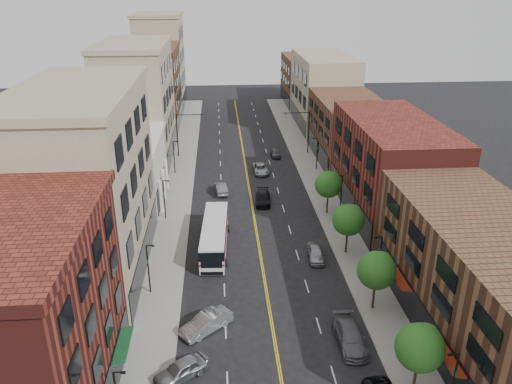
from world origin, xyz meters
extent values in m
plane|color=black|center=(0.00, 0.00, 0.00)|extent=(220.00, 220.00, 0.00)
cube|color=gray|center=(-10.00, 35.00, 0.07)|extent=(4.00, 110.00, 0.15)
cube|color=gray|center=(10.00, 35.00, 0.07)|extent=(4.00, 110.00, 0.15)
cube|color=#591E17|center=(-17.00, -6.00, 7.00)|extent=(10.00, 16.00, 14.00)
cube|color=gray|center=(-17.00, 13.00, 9.00)|extent=(10.00, 22.00, 18.00)
cube|color=silver|center=(-17.00, 31.00, 4.00)|extent=(10.00, 14.00, 8.00)
cube|color=gray|center=(-17.00, 48.00, 9.00)|extent=(10.00, 20.00, 18.00)
cube|color=brown|center=(-17.00, 68.00, 7.50)|extent=(10.00, 20.00, 15.00)
cube|color=gray|center=(-17.00, 86.00, 10.00)|extent=(10.00, 16.00, 20.00)
cube|color=brown|center=(17.00, 0.00, 5.00)|extent=(10.00, 26.00, 10.00)
cube|color=#591E17|center=(17.00, 24.00, 6.00)|extent=(10.00, 22.00, 12.00)
cube|color=brown|center=(17.00, 45.00, 5.00)|extent=(10.00, 20.00, 10.00)
cube|color=gray|center=(17.00, 66.00, 7.00)|extent=(10.00, 22.00, 14.00)
cube|color=brown|center=(17.00, 86.00, 5.50)|extent=(10.00, 18.00, 11.00)
cylinder|color=black|center=(9.30, -6.00, 1.40)|extent=(0.22, 0.22, 2.50)
sphere|color=#1B5217|center=(9.30, -6.00, 4.04)|extent=(3.40, 3.40, 3.40)
sphere|color=#1B5217|center=(9.80, -5.60, 4.55)|extent=(2.04, 2.04, 2.04)
cylinder|color=black|center=(9.30, 4.00, 1.40)|extent=(0.22, 0.22, 2.50)
sphere|color=#1B5217|center=(9.30, 4.00, 4.04)|extent=(3.40, 3.40, 3.40)
sphere|color=#1B5217|center=(9.80, 4.40, 4.55)|extent=(2.04, 2.04, 2.04)
cylinder|color=black|center=(9.30, 14.00, 1.40)|extent=(0.22, 0.22, 2.50)
sphere|color=#1B5217|center=(9.30, 14.00, 4.04)|extent=(3.40, 3.40, 3.40)
sphere|color=#1B5217|center=(9.80, 14.40, 4.55)|extent=(2.04, 2.04, 2.04)
cylinder|color=black|center=(9.30, 24.00, 1.40)|extent=(0.22, 0.22, 2.50)
sphere|color=#1B5217|center=(9.30, 24.00, 4.04)|extent=(3.40, 3.40, 3.40)
sphere|color=#1B5217|center=(9.80, 24.40, 4.55)|extent=(2.04, 2.04, 2.04)
cylinder|color=black|center=(-10.65, -8.00, 5.15)|extent=(0.70, 0.10, 0.10)
cube|color=black|center=(-10.40, -8.00, 5.10)|extent=(0.28, 0.14, 0.14)
cylinder|color=black|center=(-11.00, 8.00, 2.65)|extent=(0.14, 0.14, 5.00)
cylinder|color=black|center=(-10.65, 8.00, 5.15)|extent=(0.70, 0.10, 0.10)
cube|color=black|center=(-10.40, 8.00, 5.10)|extent=(0.28, 0.14, 0.14)
cube|color=#19592D|center=(-11.00, 8.00, 3.55)|extent=(0.04, 0.55, 0.35)
cylinder|color=black|center=(-11.00, 24.00, 2.65)|extent=(0.14, 0.14, 5.00)
cylinder|color=black|center=(-10.65, 24.00, 5.15)|extent=(0.70, 0.10, 0.10)
cube|color=black|center=(-10.40, 24.00, 5.10)|extent=(0.28, 0.14, 0.14)
cube|color=#19592D|center=(-11.00, 24.00, 3.55)|extent=(0.04, 0.55, 0.35)
cylinder|color=black|center=(-11.00, 40.00, 2.65)|extent=(0.14, 0.14, 5.00)
cylinder|color=black|center=(-10.65, 40.00, 5.15)|extent=(0.70, 0.10, 0.10)
cube|color=black|center=(-10.40, 40.00, 5.10)|extent=(0.28, 0.14, 0.14)
cube|color=#19592D|center=(-11.00, 40.00, 3.55)|extent=(0.04, 0.55, 0.35)
cylinder|color=black|center=(11.00, -8.00, 2.65)|extent=(0.14, 0.14, 5.00)
cylinder|color=black|center=(10.65, -8.00, 5.15)|extent=(0.70, 0.10, 0.10)
cube|color=black|center=(10.40, -8.00, 5.10)|extent=(0.28, 0.14, 0.14)
cube|color=#19592D|center=(11.00, -8.00, 3.55)|extent=(0.04, 0.55, 0.35)
cylinder|color=black|center=(11.00, 8.00, 2.65)|extent=(0.14, 0.14, 5.00)
cylinder|color=black|center=(10.65, 8.00, 5.15)|extent=(0.70, 0.10, 0.10)
cube|color=black|center=(10.40, 8.00, 5.10)|extent=(0.28, 0.14, 0.14)
cube|color=#19592D|center=(11.00, 8.00, 3.55)|extent=(0.04, 0.55, 0.35)
cylinder|color=black|center=(11.00, 24.00, 2.65)|extent=(0.14, 0.14, 5.00)
cylinder|color=black|center=(10.65, 24.00, 5.15)|extent=(0.70, 0.10, 0.10)
cube|color=black|center=(10.40, 24.00, 5.10)|extent=(0.28, 0.14, 0.14)
cube|color=#19592D|center=(11.00, 24.00, 3.55)|extent=(0.04, 0.55, 0.35)
cylinder|color=black|center=(11.00, 40.00, 2.65)|extent=(0.14, 0.14, 5.00)
cylinder|color=black|center=(10.65, 40.00, 5.15)|extent=(0.70, 0.10, 0.10)
cube|color=black|center=(10.40, 40.00, 5.10)|extent=(0.28, 0.14, 0.14)
cube|color=#19592D|center=(11.00, 40.00, 3.55)|extent=(0.04, 0.55, 0.35)
cylinder|color=black|center=(-11.00, 48.00, 3.75)|extent=(0.18, 0.18, 7.20)
cylinder|color=black|center=(-8.80, 48.00, 7.15)|extent=(4.40, 0.12, 0.12)
imported|color=black|center=(-7.00, 48.00, 6.75)|extent=(0.15, 0.18, 0.90)
cylinder|color=black|center=(11.00, 48.00, 3.75)|extent=(0.18, 0.18, 7.20)
cylinder|color=black|center=(8.80, 48.00, 7.15)|extent=(4.40, 0.12, 0.12)
imported|color=black|center=(7.00, 48.00, 6.75)|extent=(0.15, 0.18, 0.90)
cube|color=silver|center=(-4.89, 16.17, 1.60)|extent=(3.14, 11.78, 2.82)
cube|color=black|center=(-4.89, 16.17, 2.28)|extent=(3.19, 11.82, 1.02)
cube|color=#AC0C1E|center=(-4.89, 16.17, 1.31)|extent=(3.19, 11.82, 0.21)
cube|color=black|center=(-5.20, 10.33, 1.85)|extent=(2.14, 0.17, 1.55)
cylinder|color=black|center=(-6.37, 12.35, 0.47)|extent=(0.32, 0.95, 0.93)
cylinder|color=black|center=(-3.81, 12.22, 0.47)|extent=(0.32, 0.95, 0.93)
cylinder|color=black|center=(-5.96, 20.12, 0.47)|extent=(0.32, 0.95, 0.93)
cylinder|color=black|center=(-3.40, 19.98, 0.47)|extent=(0.32, 0.95, 0.93)
imported|color=gray|center=(-7.40, -3.23, 0.73)|extent=(4.48, 3.85, 1.45)
imported|color=#B3B6BB|center=(-5.60, 2.11, 0.78)|extent=(4.69, 4.24, 1.55)
imported|color=#56565C|center=(6.06, -0.52, 0.76)|extent=(2.18, 5.28, 1.53)
imported|color=#93959A|center=(5.80, 13.06, 0.69)|extent=(1.94, 4.17, 1.38)
imported|color=#56565C|center=(-4.03, 31.78, 0.70)|extent=(2.00, 4.43, 1.41)
imported|color=black|center=(1.50, 27.95, 0.69)|extent=(2.33, 4.90, 1.38)
imported|color=#9C9FA3|center=(2.14, 39.22, 0.66)|extent=(2.40, 4.82, 1.31)
imported|color=#444348|center=(5.29, 46.85, 0.64)|extent=(1.54, 3.77, 1.28)
camera|label=1|loc=(-4.05, -32.47, 27.37)|focal=35.00mm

